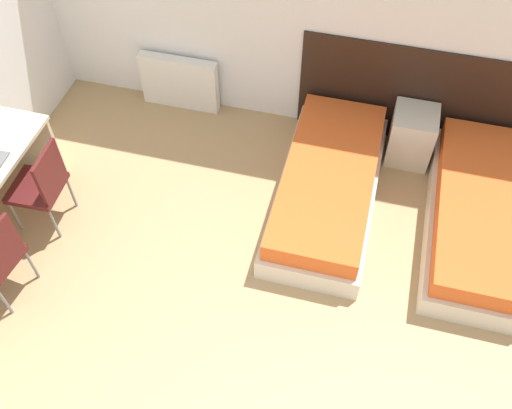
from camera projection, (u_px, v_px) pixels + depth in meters
The scene contains 7 objects.
wall_back at pixel (305, 0), 4.93m from camera, with size 6.02×0.05×2.70m.
headboard_panel at pixel (419, 98), 5.37m from camera, with size 2.29×0.03×1.07m.
bed_near_window at pixel (328, 186), 5.12m from camera, with size 0.86×1.95×0.42m.
bed_near_door at pixel (480, 216), 4.91m from camera, with size 0.86×1.95×0.42m.
nightstand at pixel (411, 136), 5.42m from camera, with size 0.41×0.42×0.54m.
radiator at pixel (180, 83), 5.88m from camera, with size 0.81×0.12×0.59m.
chair_near_laptop at pixel (41, 184), 4.77m from camera, with size 0.43×0.43×0.87m.
Camera 1 is at (0.71, -0.72, 4.09)m, focal length 40.00 mm.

